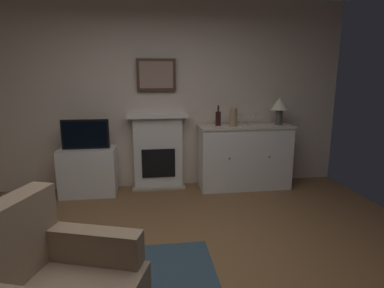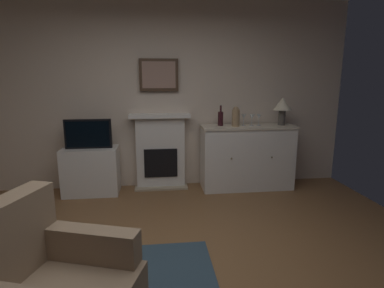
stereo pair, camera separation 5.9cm
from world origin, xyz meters
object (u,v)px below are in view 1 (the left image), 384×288
object	(u,v)px
vase_decorative	(233,116)
tv_cabinet	(88,171)
fireplace_unit	(158,151)
wine_bottle	(218,118)
sideboard_cabinet	(244,157)
wine_glass_center	(249,117)
tv_set	(85,134)
table_lamp	(280,106)
wine_glass_right	(256,117)
framed_picture	(156,75)
wine_glass_left	(241,117)

from	to	relation	value
vase_decorative	tv_cabinet	bearing A→B (deg)	178.17
fireplace_unit	vase_decorative	world-z (taller)	vase_decorative
wine_bottle	sideboard_cabinet	bearing A→B (deg)	-6.68
sideboard_cabinet	tv_cabinet	xyz separation A→B (m)	(-2.23, 0.02, -0.14)
wine_glass_center	tv_set	distance (m)	2.29
table_lamp	wine_glass_right	distance (m)	0.38
wine_bottle	tv_set	size ratio (longest dim) A/B	0.47
table_lamp	wine_glass_right	bearing A→B (deg)	-178.11
framed_picture	table_lamp	xyz separation A→B (m)	(1.76, -0.22, -0.43)
vase_decorative	tv_cabinet	xyz separation A→B (m)	(-2.04, 0.06, -0.74)
wine_bottle	wine_glass_right	distance (m)	0.55
wine_glass_right	fireplace_unit	bearing A→B (deg)	172.39
fireplace_unit	tv_cabinet	xyz separation A→B (m)	(-0.97, -0.16, -0.22)
framed_picture	wine_bottle	distance (m)	1.07
sideboard_cabinet	wine_glass_right	bearing A→B (deg)	-4.25
fireplace_unit	table_lamp	world-z (taller)	table_lamp
framed_picture	sideboard_cabinet	distance (m)	1.74
wine_glass_right	tv_set	distance (m)	2.40
framed_picture	wine_glass_center	world-z (taller)	framed_picture
wine_glass_center	tv_set	xyz separation A→B (m)	(-2.28, 0.02, -0.19)
sideboard_cabinet	wine_glass_center	xyz separation A→B (m)	(0.04, -0.03, 0.59)
wine_glass_center	wine_glass_right	distance (m)	0.11
wine_glass_left	table_lamp	bearing A→B (deg)	-0.94
wine_bottle	tv_cabinet	bearing A→B (deg)	-179.03
table_lamp	tv_cabinet	size ratio (longest dim) A/B	0.53
wine_glass_left	wine_bottle	bearing A→B (deg)	173.59
framed_picture	wine_glass_center	bearing A→B (deg)	-10.97
fireplace_unit	tv_set	size ratio (longest dim) A/B	1.77
wine_bottle	tv_cabinet	world-z (taller)	wine_bottle
table_lamp	wine_glass_right	size ratio (longest dim) A/B	2.42
sideboard_cabinet	wine_bottle	xyz separation A→B (m)	(-0.40, 0.05, 0.57)
sideboard_cabinet	wine_glass_center	world-z (taller)	wine_glass_center
wine_glass_center	wine_bottle	bearing A→B (deg)	170.14
wine_glass_center	table_lamp	bearing A→B (deg)	3.77
sideboard_cabinet	wine_glass_left	bearing A→B (deg)	171.95
sideboard_cabinet	table_lamp	size ratio (longest dim) A/B	3.37
table_lamp	vase_decorative	size ratio (longest dim) A/B	1.42
table_lamp	wine_glass_right	xyz separation A→B (m)	(-0.35, -0.01, -0.16)
fireplace_unit	wine_glass_left	xyz separation A→B (m)	(1.19, -0.17, 0.51)
wine_bottle	table_lamp	bearing A→B (deg)	-2.96
sideboard_cabinet	wine_glass_left	distance (m)	0.59
table_lamp	tv_cabinet	distance (m)	2.87
fireplace_unit	table_lamp	size ratio (longest dim) A/B	2.75
fireplace_unit	sideboard_cabinet	bearing A→B (deg)	-8.02
table_lamp	wine_bottle	distance (m)	0.91
framed_picture	wine_bottle	size ratio (longest dim) A/B	1.90
vase_decorative	sideboard_cabinet	bearing A→B (deg)	14.20
table_lamp	wine_glass_center	bearing A→B (deg)	-176.23
fireplace_unit	sideboard_cabinet	distance (m)	1.27
table_lamp	sideboard_cabinet	bearing A→B (deg)	-180.00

